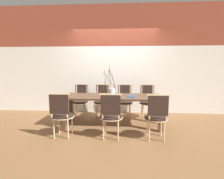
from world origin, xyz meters
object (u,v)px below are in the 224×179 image
object	(u,v)px
chair_far_center	(125,100)
book_stack	(131,96)
chair_near_center	(156,115)
vase_centerpiece	(111,92)
dining_table	(112,100)

from	to	relation	value
chair_far_center	book_stack	world-z (taller)	chair_far_center
chair_near_center	vase_centerpiece	distance (m)	1.20
book_stack	chair_far_center	bearing A→B (deg)	99.61
chair_far_center	book_stack	size ratio (longest dim) A/B	4.76
chair_far_center	chair_near_center	bearing A→B (deg)	112.22
book_stack	chair_near_center	bearing A→B (deg)	-54.91
dining_table	book_stack	bearing A→B (deg)	-9.75
dining_table	chair_far_center	world-z (taller)	chair_far_center
chair_near_center	book_stack	world-z (taller)	chair_near_center
dining_table	chair_far_center	distance (m)	0.80
chair_near_center	chair_far_center	world-z (taller)	same
vase_centerpiece	chair_near_center	bearing A→B (deg)	-37.43
chair_far_center	vase_centerpiece	distance (m)	0.90
chair_far_center	book_stack	xyz separation A→B (m)	(0.14, -0.81, 0.25)
chair_near_center	vase_centerpiece	world-z (taller)	vase_centerpiece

